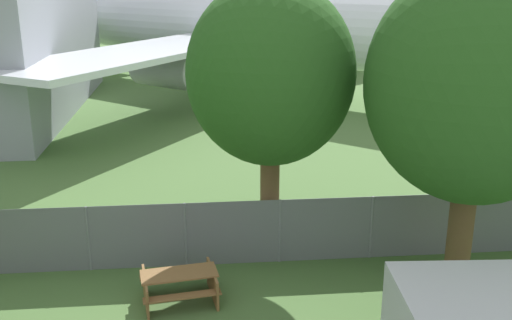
# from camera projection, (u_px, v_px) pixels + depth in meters

# --- Properties ---
(perimeter_fence) EXTENTS (56.07, 0.07, 1.82)m
(perimeter_fence) POSITION_uv_depth(u_px,v_px,m) (280.00, 231.00, 16.23)
(perimeter_fence) COLOR slate
(perimeter_fence) RESTS_ON ground
(airplane) EXTENTS (38.39, 34.25, 13.26)m
(airplane) POSITION_uv_depth(u_px,v_px,m) (278.00, 27.00, 37.16)
(airplane) COLOR white
(airplane) RESTS_ON ground
(picnic_bench_near_cabin) EXTENTS (2.01, 1.66, 0.76)m
(picnic_bench_near_cabin) POSITION_uv_depth(u_px,v_px,m) (179.00, 283.00, 14.39)
(picnic_bench_near_cabin) COLOR brown
(picnic_bench_near_cabin) RESTS_ON ground
(tree_near_hangar) EXTENTS (5.11, 5.11, 8.03)m
(tree_near_hangar) POSITION_uv_depth(u_px,v_px,m) (477.00, 84.00, 13.59)
(tree_near_hangar) COLOR brown
(tree_near_hangar) RESTS_ON ground
(tree_behind_benches) EXTENTS (4.37, 4.37, 7.55)m
(tree_behind_benches) POSITION_uv_depth(u_px,v_px,m) (271.00, 74.00, 15.35)
(tree_behind_benches) COLOR brown
(tree_behind_benches) RESTS_ON ground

